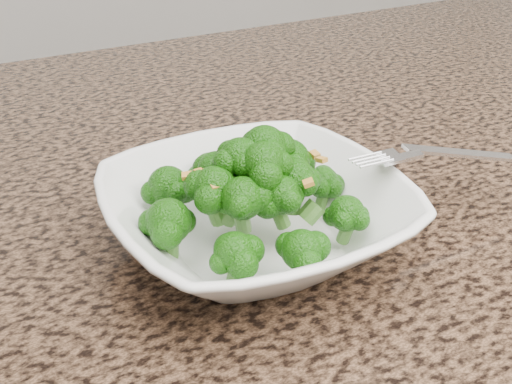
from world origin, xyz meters
TOP-DOWN VIEW (x-y plane):
  - granite_counter at (0.00, 0.30)m, footprint 1.64×1.04m
  - bowl at (-0.12, 0.22)m, footprint 0.24×0.24m
  - broccoli_pile at (-0.12, 0.22)m, footprint 0.20×0.20m
  - garlic_topping at (-0.12, 0.22)m, footprint 0.12×0.12m
  - fork at (0.01, 0.19)m, footprint 0.18×0.07m

SIDE VIEW (x-z plane):
  - granite_counter at x=0.00m, z-range 0.87..0.90m
  - bowl at x=-0.12m, z-range 0.90..0.96m
  - fork at x=0.01m, z-range 0.96..0.97m
  - broccoli_pile at x=-0.12m, z-range 0.96..1.02m
  - garlic_topping at x=-0.12m, z-range 1.02..1.03m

